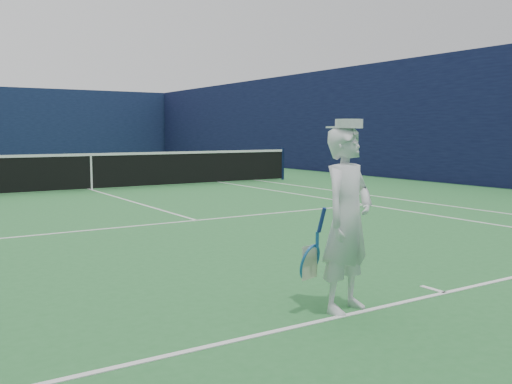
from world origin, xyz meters
The scene contains 5 objects.
ground centered at (0.00, 0.00, 0.00)m, with size 80.00×80.00×0.00m, color #2B7236.
court_markings centered at (0.00, 0.00, 0.00)m, with size 11.03×23.83×0.01m.
windscreen_fence centered at (0.00, 0.00, 2.00)m, with size 20.12×36.12×4.00m.
tennis_net centered at (0.00, 0.00, 0.55)m, with size 12.88×0.09×1.07m.
tennis_player centered at (-1.19, -11.76, 0.83)m, with size 0.82×0.55×1.70m.
Camera 1 is at (-4.53, -15.52, 1.59)m, focal length 40.00 mm.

